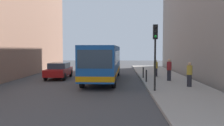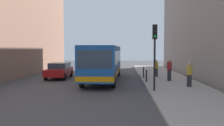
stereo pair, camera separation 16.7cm
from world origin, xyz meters
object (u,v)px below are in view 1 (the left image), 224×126
Objects in this scene: car_beside_bus at (59,70)px; pedestrian_near_signal at (189,74)px; traffic_light at (155,45)px; bus at (104,61)px; bollard_mid at (143,73)px; pedestrian_far_sidewalk at (156,68)px; pedestrian_mid_sidewalk at (169,70)px; bollard_near at (146,76)px.

pedestrian_near_signal reaches higher than car_beside_bus.
bus is at bearing 121.89° from traffic_light.
pedestrian_far_sidewalk is (1.28, 1.07, 0.32)m from bollard_mid.
pedestrian_mid_sidewalk is at bearing -114.92° from pedestrian_near_signal.
bollard_mid is 0.53× the size of pedestrian_mid_sidewalk.
car_beside_bus is at bearing -15.13° from bus.
pedestrian_far_sidewalk is at bearing -177.64° from car_beside_bus.
car_beside_bus is 10.93m from traffic_light.
car_beside_bus is at bearing -66.53° from pedestrian_near_signal.
pedestrian_far_sidewalk is at bearing 70.92° from bollard_near.
bollard_mid is at bearing 90.00° from bollard_near.
bollard_near is (-0.10, 4.05, -2.38)m from traffic_light.
pedestrian_near_signal is at bearing -40.94° from bollard_near.
bollard_mid is at bearing -165.75° from bus.
bollard_near is 2.64m from bollard_mid.
bollard_near and bollard_mid have the same top height.
pedestrian_near_signal is at bearing 29.55° from pedestrian_far_sidewalk.
traffic_light is 2.41× the size of pedestrian_near_signal.
bus is 3.81m from bollard_mid.
bus reaches higher than car_beside_bus.
traffic_light is (7.96, -7.15, 2.22)m from car_beside_bus.
car_beside_bus is 7.87m from bollard_mid.
pedestrian_mid_sidewalk is at bearing -45.20° from bollard_mid.
pedestrian_near_signal is 1.06× the size of pedestrian_far_sidewalk.
pedestrian_mid_sidewalk is (1.93, 0.69, 0.43)m from bollard_near.
traffic_light is at bearing -92.32° from pedestrian_mid_sidewalk.
bus reaches higher than bollard_near.
bollard_near is at bearing 154.20° from bus.
car_beside_bus reaches higher than bollard_near.
bus reaches higher than bollard_mid.
bollard_near is 3.93m from pedestrian_far_sidewalk.
traffic_light is at bearing -89.14° from bollard_mid.
traffic_light is 2.57× the size of pedestrian_far_sidewalk.
bollard_mid is at bearing 175.21° from car_beside_bus.
bus is 11.66× the size of bollard_mid.
pedestrian_near_signal is at bearing -56.85° from pedestrian_mid_sidewalk.
car_beside_bus is at bearing -69.94° from pedestrian_far_sidewalk.
bus is 5.65m from pedestrian_mid_sidewalk.
bollard_mid is at bearing 153.62° from pedestrian_mid_sidewalk.
pedestrian_mid_sidewalk reaches higher than bollard_mid.
pedestrian_near_signal is (6.27, -4.18, -0.73)m from bus.
traffic_light is 7.10m from bollard_mid.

